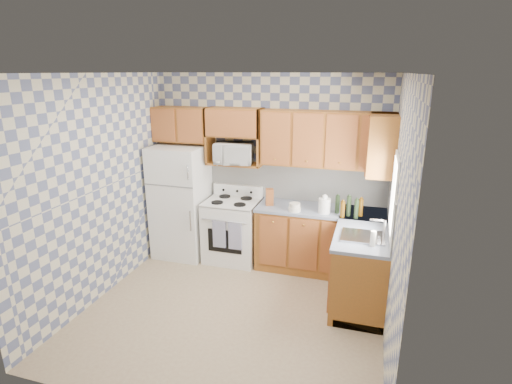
% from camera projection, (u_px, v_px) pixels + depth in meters
% --- Properties ---
extents(floor, '(3.40, 3.40, 0.00)m').
position_uv_depth(floor, '(234.00, 310.00, 4.74)').
color(floor, '#8D7256').
rests_on(floor, ground).
extents(back_wall, '(3.40, 0.02, 2.70)m').
position_uv_depth(back_wall, '(269.00, 169.00, 5.82)').
color(back_wall, slate).
rests_on(back_wall, ground).
extents(right_wall, '(0.02, 3.20, 2.70)m').
position_uv_depth(right_wall, '(396.00, 218.00, 3.88)').
color(right_wall, slate).
rests_on(right_wall, ground).
extents(backsplash_back, '(2.60, 0.02, 0.56)m').
position_uv_depth(backsplash_back, '(296.00, 181.00, 5.74)').
color(backsplash_back, silver).
rests_on(backsplash_back, back_wall).
extents(backsplash_right, '(0.02, 1.60, 0.56)m').
position_uv_depth(backsplash_right, '(391.00, 207.00, 4.66)').
color(backsplash_right, silver).
rests_on(backsplash_right, right_wall).
extents(refrigerator, '(0.75, 0.70, 1.68)m').
position_uv_depth(refrigerator, '(181.00, 201.00, 5.99)').
color(refrigerator, white).
rests_on(refrigerator, floor).
extents(stove_body, '(0.76, 0.65, 0.90)m').
position_uv_depth(stove_body, '(233.00, 231.00, 5.91)').
color(stove_body, white).
rests_on(stove_body, floor).
extents(cooktop, '(0.76, 0.65, 0.02)m').
position_uv_depth(cooktop, '(232.00, 202.00, 5.78)').
color(cooktop, silver).
rests_on(cooktop, stove_body).
extents(backguard, '(0.76, 0.08, 0.17)m').
position_uv_depth(backguard, '(238.00, 190.00, 6.00)').
color(backguard, white).
rests_on(backguard, cooktop).
extents(dish_towel_left, '(0.19, 0.02, 0.40)m').
position_uv_depth(dish_towel_left, '(219.00, 234.00, 5.59)').
color(dish_towel_left, navy).
rests_on(dish_towel_left, stove_body).
extents(dish_towel_right, '(0.19, 0.02, 0.40)m').
position_uv_depth(dish_towel_right, '(235.00, 236.00, 5.53)').
color(dish_towel_right, navy).
rests_on(dish_towel_right, stove_body).
extents(base_cabinets_back, '(1.75, 0.60, 0.88)m').
position_uv_depth(base_cabinets_back, '(320.00, 241.00, 5.58)').
color(base_cabinets_back, brown).
rests_on(base_cabinets_back, floor).
extents(base_cabinets_right, '(0.60, 1.60, 0.88)m').
position_uv_depth(base_cabinets_right, '(361.00, 262.00, 4.96)').
color(base_cabinets_right, brown).
rests_on(base_cabinets_right, floor).
extents(countertop_back, '(1.77, 0.63, 0.04)m').
position_uv_depth(countertop_back, '(322.00, 210.00, 5.44)').
color(countertop_back, slate).
rests_on(countertop_back, base_cabinets_back).
extents(countertop_right, '(0.63, 1.60, 0.04)m').
position_uv_depth(countertop_right, '(363.00, 228.00, 4.83)').
color(countertop_right, slate).
rests_on(countertop_right, base_cabinets_right).
extents(upper_cabinets_back, '(1.75, 0.33, 0.74)m').
position_uv_depth(upper_cabinets_back, '(327.00, 139.00, 5.29)').
color(upper_cabinets_back, brown).
rests_on(upper_cabinets_back, back_wall).
extents(upper_cabinets_fridge, '(0.82, 0.33, 0.50)m').
position_uv_depth(upper_cabinets_fridge, '(182.00, 124.00, 5.84)').
color(upper_cabinets_fridge, brown).
rests_on(upper_cabinets_fridge, back_wall).
extents(upper_cabinets_right, '(0.33, 0.70, 0.74)m').
position_uv_depth(upper_cabinets_right, '(382.00, 144.00, 4.93)').
color(upper_cabinets_right, brown).
rests_on(upper_cabinets_right, right_wall).
extents(microwave_shelf, '(0.80, 0.33, 0.03)m').
position_uv_depth(microwave_shelf, '(235.00, 164.00, 5.77)').
color(microwave_shelf, brown).
rests_on(microwave_shelf, back_wall).
extents(microwave, '(0.59, 0.46, 0.30)m').
position_uv_depth(microwave, '(234.00, 153.00, 5.67)').
color(microwave, white).
rests_on(microwave, microwave_shelf).
extents(sink, '(0.48, 0.40, 0.03)m').
position_uv_depth(sink, '(363.00, 237.00, 4.50)').
color(sink, '#B7B7BC').
rests_on(sink, countertop_right).
extents(window, '(0.02, 0.66, 0.86)m').
position_uv_depth(window, '(394.00, 195.00, 4.27)').
color(window, white).
rests_on(window, right_wall).
extents(bottle_0, '(0.06, 0.06, 0.27)m').
position_uv_depth(bottle_0, '(349.00, 206.00, 5.14)').
color(bottle_0, black).
rests_on(bottle_0, countertop_back).
extents(bottle_1, '(0.06, 0.06, 0.25)m').
position_uv_depth(bottle_1, '(356.00, 209.00, 5.06)').
color(bottle_1, black).
rests_on(bottle_1, countertop_back).
extents(bottle_2, '(0.06, 0.06, 0.23)m').
position_uv_depth(bottle_2, '(361.00, 207.00, 5.14)').
color(bottle_2, '#57350A').
rests_on(bottle_2, countertop_back).
extents(bottle_3, '(0.06, 0.06, 0.21)m').
position_uv_depth(bottle_3, '(343.00, 209.00, 5.09)').
color(bottle_3, '#57350A').
rests_on(bottle_3, countertop_back).
extents(bottle_4, '(0.06, 0.06, 0.24)m').
position_uv_depth(bottle_4, '(337.00, 204.00, 5.24)').
color(bottle_4, black).
rests_on(bottle_4, countertop_back).
extents(knife_block, '(0.14, 0.14, 0.23)m').
position_uv_depth(knife_block, '(270.00, 197.00, 5.56)').
color(knife_block, brown).
rests_on(knife_block, countertop_back).
extents(electric_kettle, '(0.16, 0.16, 0.20)m').
position_uv_depth(electric_kettle, '(324.00, 206.00, 5.25)').
color(electric_kettle, white).
rests_on(electric_kettle, countertop_back).
extents(food_containers, '(0.17, 0.17, 0.11)m').
position_uv_depth(food_containers, '(295.00, 207.00, 5.33)').
color(food_containers, silver).
rests_on(food_containers, countertop_back).
extents(soap_bottle, '(0.06, 0.06, 0.17)m').
position_uv_depth(soap_bottle, '(373.00, 238.00, 4.26)').
color(soap_bottle, silver).
rests_on(soap_bottle, countertop_right).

